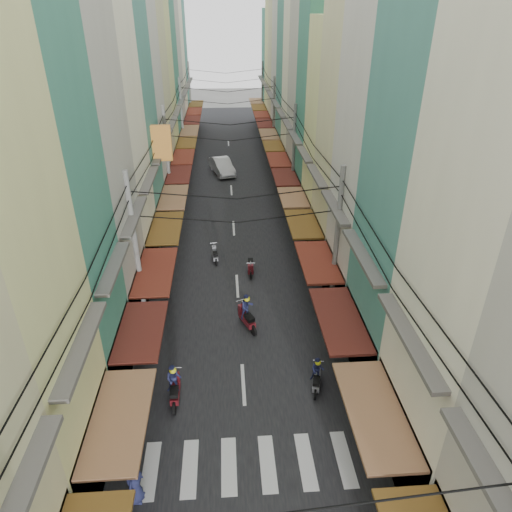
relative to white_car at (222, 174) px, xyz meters
name	(u,v)px	position (x,y,z in m)	size (l,w,h in m)	color
ground	(241,354)	(0.77, -26.76, 0.00)	(160.00, 160.00, 0.00)	#61615D
road	(232,198)	(0.77, -6.76, 0.01)	(10.00, 80.00, 0.02)	black
sidewalk_left	(156,200)	(-5.73, -6.76, 0.03)	(3.00, 80.00, 0.06)	gray
sidewalk_right	(307,196)	(7.27, -6.76, 0.03)	(3.00, 80.00, 0.06)	gray
crosswalk	(248,464)	(0.77, -32.76, 0.03)	(7.55, 2.40, 0.01)	silver
building_row_left	(113,86)	(-7.15, -10.20, 9.78)	(7.80, 67.67, 23.70)	beige
building_row_right	(342,89)	(8.69, -10.32, 9.41)	(7.80, 68.98, 22.59)	#3C866D
utility_poles	(231,136)	(0.77, -11.75, 6.59)	(10.20, 66.13, 8.20)	gray
white_car	(222,174)	(0.00, 0.00, 0.00)	(5.29, 2.07, 1.87)	silver
bicycle	(407,393)	(7.75, -29.76, 0.00)	(0.53, 1.42, 0.98)	black
moving_scooters	(239,330)	(0.70, -25.62, 0.54)	(6.49, 13.61, 1.96)	black
parked_scooters	(329,406)	(4.14, -30.66, 0.47)	(13.16, 14.23, 1.00)	black
pedestrians	(157,311)	(-3.36, -24.44, 1.01)	(12.34, 26.71, 2.22)	#291F2A
market_umbrella	(404,363)	(7.10, -30.27, 2.19)	(2.36, 2.36, 2.49)	#B2B2B7
traffic_sign	(398,369)	(6.75, -30.58, 2.18)	(0.10, 0.65, 2.98)	gray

